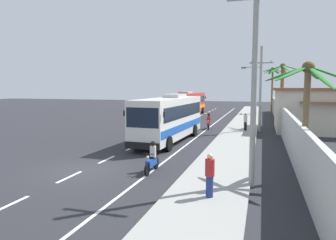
{
  "coord_description": "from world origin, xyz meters",
  "views": [
    {
      "loc": [
        8.78,
        -13.79,
        4.33
      ],
      "look_at": [
        1.67,
        9.66,
        1.7
      ],
      "focal_mm": 33.27,
      "sensor_mm": 36.0,
      "label": 1
    }
  ],
  "objects_px": {
    "pedestrian_midwalk": "(210,174)",
    "palm_third": "(272,80)",
    "coach_bus_far_lane": "(188,103)",
    "motorcycle_trailing": "(152,159)",
    "pedestrian_near_kerb": "(245,121)",
    "coach_bus_foreground": "(170,117)",
    "palm_second": "(307,94)",
    "motorcycle_beside_bus": "(209,123)",
    "utility_pole_mid": "(260,87)",
    "utility_pole_nearest": "(254,73)",
    "palm_nearest": "(282,84)"
  },
  "relations": [
    {
      "from": "coach_bus_foreground",
      "to": "palm_third",
      "type": "distance_m",
      "value": 30.33
    },
    {
      "from": "coach_bus_far_lane",
      "to": "utility_pole_mid",
      "type": "distance_m",
      "value": 18.19
    },
    {
      "from": "pedestrian_near_kerb",
      "to": "palm_second",
      "type": "relative_size",
      "value": 0.3
    },
    {
      "from": "pedestrian_midwalk",
      "to": "utility_pole_nearest",
      "type": "distance_m",
      "value": 4.69
    },
    {
      "from": "motorcycle_beside_bus",
      "to": "pedestrian_near_kerb",
      "type": "relative_size",
      "value": 1.18
    },
    {
      "from": "motorcycle_trailing",
      "to": "pedestrian_near_kerb",
      "type": "distance_m",
      "value": 16.41
    },
    {
      "from": "utility_pole_nearest",
      "to": "palm_nearest",
      "type": "xyz_separation_m",
      "value": [
        2.26,
        20.76,
        -0.35
      ]
    },
    {
      "from": "utility_pole_nearest",
      "to": "utility_pole_mid",
      "type": "bearing_deg",
      "value": 89.74
    },
    {
      "from": "motorcycle_beside_bus",
      "to": "pedestrian_near_kerb",
      "type": "bearing_deg",
      "value": -14.37
    },
    {
      "from": "motorcycle_trailing",
      "to": "palm_nearest",
      "type": "xyz_separation_m",
      "value": [
        7.19,
        19.79,
        3.91
      ]
    },
    {
      "from": "coach_bus_far_lane",
      "to": "palm_second",
      "type": "height_order",
      "value": "palm_second"
    },
    {
      "from": "coach_bus_far_lane",
      "to": "utility_pole_mid",
      "type": "height_order",
      "value": "utility_pole_mid"
    },
    {
      "from": "coach_bus_foreground",
      "to": "pedestrian_midwalk",
      "type": "relative_size",
      "value": 6.42
    },
    {
      "from": "pedestrian_midwalk",
      "to": "palm_third",
      "type": "xyz_separation_m",
      "value": [
        3.26,
        40.94,
        4.39
      ]
    },
    {
      "from": "coach_bus_far_lane",
      "to": "motorcycle_trailing",
      "type": "xyz_separation_m",
      "value": [
        5.44,
        -31.15,
        -1.26
      ]
    },
    {
      "from": "pedestrian_near_kerb",
      "to": "palm_nearest",
      "type": "distance_m",
      "value": 6.23
    },
    {
      "from": "coach_bus_foreground",
      "to": "pedestrian_midwalk",
      "type": "xyz_separation_m",
      "value": [
        5.16,
        -12.01,
        -0.92
      ]
    },
    {
      "from": "motorcycle_beside_bus",
      "to": "palm_third",
      "type": "relative_size",
      "value": 0.26
    },
    {
      "from": "palm_nearest",
      "to": "palm_third",
      "type": "height_order",
      "value": "palm_third"
    },
    {
      "from": "utility_pole_nearest",
      "to": "palm_nearest",
      "type": "bearing_deg",
      "value": 83.79
    },
    {
      "from": "pedestrian_midwalk",
      "to": "utility_pole_mid",
      "type": "distance_m",
      "value": 19.93
    },
    {
      "from": "motorcycle_beside_bus",
      "to": "utility_pole_nearest",
      "type": "height_order",
      "value": "utility_pole_nearest"
    },
    {
      "from": "palm_nearest",
      "to": "utility_pole_mid",
      "type": "bearing_deg",
      "value": -123.18
    },
    {
      "from": "pedestrian_midwalk",
      "to": "palm_second",
      "type": "relative_size",
      "value": 0.31
    },
    {
      "from": "palm_third",
      "to": "utility_pole_nearest",
      "type": "bearing_deg",
      "value": -92.64
    },
    {
      "from": "motorcycle_beside_bus",
      "to": "pedestrian_midwalk",
      "type": "xyz_separation_m",
      "value": [
        3.38,
        -20.05,
        0.36
      ]
    },
    {
      "from": "coach_bus_far_lane",
      "to": "palm_nearest",
      "type": "height_order",
      "value": "palm_nearest"
    },
    {
      "from": "palm_nearest",
      "to": "motorcycle_trailing",
      "type": "bearing_deg",
      "value": -109.96
    },
    {
      "from": "utility_pole_mid",
      "to": "motorcycle_beside_bus",
      "type": "bearing_deg",
      "value": 174.67
    },
    {
      "from": "pedestrian_midwalk",
      "to": "palm_third",
      "type": "relative_size",
      "value": 0.23
    },
    {
      "from": "coach_bus_foreground",
      "to": "motorcycle_trailing",
      "type": "relative_size",
      "value": 5.5
    },
    {
      "from": "palm_nearest",
      "to": "coach_bus_far_lane",
      "type": "bearing_deg",
      "value": 138.02
    },
    {
      "from": "pedestrian_near_kerb",
      "to": "motorcycle_trailing",
      "type": "bearing_deg",
      "value": 11.93
    },
    {
      "from": "utility_pole_nearest",
      "to": "palm_second",
      "type": "distance_m",
      "value": 3.11
    },
    {
      "from": "utility_pole_nearest",
      "to": "utility_pole_mid",
      "type": "xyz_separation_m",
      "value": [
        0.08,
        17.42,
        -0.57
      ]
    },
    {
      "from": "pedestrian_near_kerb",
      "to": "utility_pole_mid",
      "type": "distance_m",
      "value": 3.58
    },
    {
      "from": "coach_bus_foreground",
      "to": "pedestrian_near_kerb",
      "type": "height_order",
      "value": "coach_bus_foreground"
    },
    {
      "from": "pedestrian_midwalk",
      "to": "utility_pole_mid",
      "type": "xyz_separation_m",
      "value": [
        1.55,
        19.59,
        3.31
      ]
    },
    {
      "from": "coach_bus_far_lane",
      "to": "pedestrian_near_kerb",
      "type": "xyz_separation_m",
      "value": [
        9.22,
        -15.19,
        -0.9
      ]
    },
    {
      "from": "palm_second",
      "to": "palm_nearest",
      "type": "bearing_deg",
      "value": 90.15
    },
    {
      "from": "coach_bus_far_lane",
      "to": "palm_second",
      "type": "xyz_separation_m",
      "value": [
        12.67,
        -30.26,
        2.08
      ]
    },
    {
      "from": "motorcycle_beside_bus",
      "to": "palm_third",
      "type": "xyz_separation_m",
      "value": [
        6.64,
        20.89,
        4.75
      ]
    },
    {
      "from": "motorcycle_trailing",
      "to": "pedestrian_near_kerb",
      "type": "xyz_separation_m",
      "value": [
        3.79,
        15.96,
        0.36
      ]
    },
    {
      "from": "motorcycle_trailing",
      "to": "palm_nearest",
      "type": "relative_size",
      "value": 0.29
    },
    {
      "from": "coach_bus_far_lane",
      "to": "pedestrian_near_kerb",
      "type": "relative_size",
      "value": 7.1
    },
    {
      "from": "palm_second",
      "to": "pedestrian_near_kerb",
      "type": "bearing_deg",
      "value": 102.89
    },
    {
      "from": "pedestrian_near_kerb",
      "to": "palm_nearest",
      "type": "xyz_separation_m",
      "value": [
        3.4,
        3.83,
        3.55
      ]
    },
    {
      "from": "pedestrian_near_kerb",
      "to": "pedestrian_midwalk",
      "type": "height_order",
      "value": "pedestrian_midwalk"
    },
    {
      "from": "pedestrian_midwalk",
      "to": "palm_third",
      "type": "distance_m",
      "value": 41.3
    },
    {
      "from": "coach_bus_far_lane",
      "to": "pedestrian_near_kerb",
      "type": "height_order",
      "value": "coach_bus_far_lane"
    }
  ]
}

